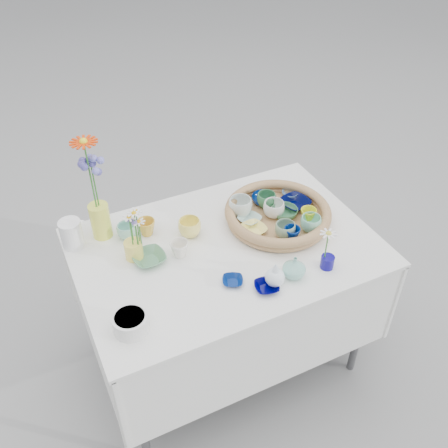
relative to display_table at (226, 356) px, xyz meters
name	(u,v)px	position (x,y,z in m)	size (l,w,h in m)	color
ground	(226,356)	(0.00, 0.00, 0.00)	(80.00, 80.00, 0.00)	#979794
display_table	(226,356)	(0.00, 0.00, 0.00)	(1.26, 0.86, 0.77)	white
wicker_tray	(278,215)	(0.28, 0.05, 0.80)	(0.47, 0.47, 0.08)	brown
tray_ceramic_0	(264,199)	(0.28, 0.18, 0.80)	(0.11, 0.11, 0.04)	navy
tray_ceramic_1	(295,203)	(0.40, 0.09, 0.80)	(0.13, 0.13, 0.03)	black
tray_ceramic_2	(308,215)	(0.39, -0.03, 0.82)	(0.07, 0.07, 0.07)	yellow
tray_ceramic_3	(285,212)	(0.32, 0.05, 0.80)	(0.12, 0.12, 0.04)	#418354
tray_ceramic_4	(285,230)	(0.24, -0.07, 0.82)	(0.09, 0.09, 0.07)	gray
tray_ceramic_5	(249,219)	(0.16, 0.08, 0.79)	(0.10, 0.10, 0.02)	#ADCFC6
tray_ceramic_6	(240,207)	(0.14, 0.15, 0.82)	(0.11, 0.11, 0.08)	silver
tray_ceramic_7	(274,209)	(0.27, 0.07, 0.82)	(0.10, 0.10, 0.08)	white
tray_ceramic_8	(290,194)	(0.42, 0.17, 0.80)	(0.08, 0.08, 0.02)	#6C97CC
tray_ceramic_9	(292,234)	(0.26, -0.10, 0.81)	(0.07, 0.07, 0.06)	navy
tray_ceramic_10	(253,230)	(0.14, 0.01, 0.80)	(0.11, 0.11, 0.03)	#FFEA72
tray_ceramic_11	(311,224)	(0.36, -0.08, 0.82)	(0.09, 0.09, 0.07)	#7DCAA9
tray_ceramic_12	(266,200)	(0.28, 0.15, 0.82)	(0.09, 0.09, 0.07)	#367747
loose_ceramic_0	(146,227)	(-0.28, 0.22, 0.80)	(0.08, 0.08, 0.07)	gold
loose_ceramic_1	(190,228)	(-0.11, 0.14, 0.80)	(0.10, 0.10, 0.08)	#FFEB67
loose_ceramic_2	(149,258)	(-0.32, 0.05, 0.78)	(0.13, 0.13, 0.03)	#548D65
loose_ceramic_3	(179,249)	(-0.20, 0.03, 0.80)	(0.08, 0.08, 0.07)	white
loose_ceramic_4	(233,281)	(-0.07, -0.21, 0.77)	(0.08, 0.08, 0.02)	navy
loose_ceramic_5	(127,231)	(-0.36, 0.24, 0.80)	(0.08, 0.08, 0.07)	#89CCB8
loose_ceramic_6	(267,287)	(0.03, -0.29, 0.78)	(0.09, 0.09, 0.02)	#010047
fluted_bowl	(131,323)	(-0.50, -0.25, 0.80)	(0.13, 0.13, 0.07)	silver
bud_vase_paleblue	(275,274)	(0.07, -0.28, 0.82)	(0.08, 0.08, 0.12)	white
bud_vase_seafoam	(294,267)	(0.16, -0.28, 0.81)	(0.09, 0.09, 0.10)	#80C2B1
bud_vase_cobalt	(327,262)	(0.31, -0.29, 0.79)	(0.06, 0.06, 0.06)	#0E0872
single_daisy	(327,246)	(0.30, -0.29, 0.88)	(0.08, 0.08, 0.14)	white
tall_vase_yellow	(101,221)	(-0.45, 0.30, 0.85)	(0.09, 0.09, 0.16)	#E3E949
gerbera	(90,176)	(-0.46, 0.29, 1.08)	(0.13, 0.13, 0.32)	red
hydrangea	(95,186)	(-0.44, 0.30, 1.02)	(0.08, 0.08, 0.27)	#4E49A0
white_pitcher	(72,234)	(-0.58, 0.29, 0.83)	(0.13, 0.09, 0.12)	white
daisy_cup	(134,250)	(-0.37, 0.10, 0.81)	(0.08, 0.08, 0.08)	#F6DF56
daisy_posy	(134,227)	(-0.36, 0.10, 0.93)	(0.08, 0.08, 0.16)	white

